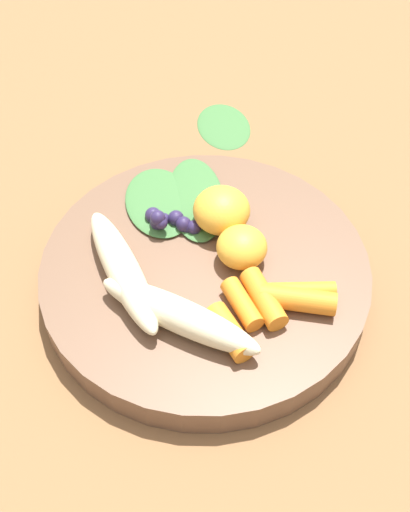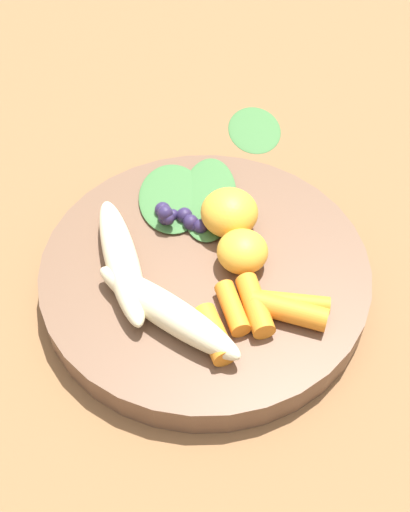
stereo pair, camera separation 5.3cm
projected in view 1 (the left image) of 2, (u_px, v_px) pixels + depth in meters
ground_plane at (205, 284)px, 0.56m from camera, size 2.40×2.40×0.00m
bowl at (205, 274)px, 0.55m from camera, size 0.28×0.28×0.03m
banana_peeled_left at (182, 316)px, 0.48m from camera, size 0.14×0.05×0.03m
banana_peeled_right at (123, 270)px, 0.51m from camera, size 0.11×0.12×0.03m
orange_segment_near at (222, 210)px, 0.55m from camera, size 0.05×0.05×0.04m
orange_segment_far at (242, 247)px, 0.53m from camera, size 0.04×0.04×0.03m
carrot_front at (230, 332)px, 0.48m from camera, size 0.05×0.05×0.02m
carrot_mid_left at (242, 304)px, 0.50m from camera, size 0.04×0.04×0.02m
carrot_mid_right at (264, 298)px, 0.50m from camera, size 0.05×0.05×0.02m
carrot_rear at (298, 300)px, 0.50m from camera, size 0.06×0.03×0.02m
carrot_small at (299, 291)px, 0.51m from camera, size 0.06×0.03×0.01m
blueberry_pile at (169, 221)px, 0.56m from camera, size 0.05×0.03×0.02m
kale_leaf_left at (196, 198)px, 0.58m from camera, size 0.09×0.12×0.01m
kale_leaf_right at (159, 202)px, 0.58m from camera, size 0.10×0.11×0.01m
kale_leaf_stray at (224, 125)px, 0.70m from camera, size 0.09×0.10×0.01m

